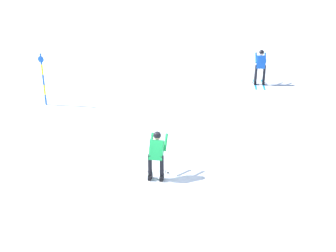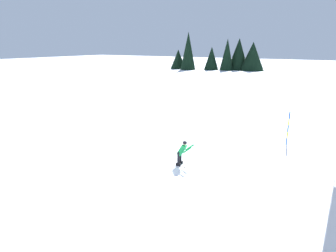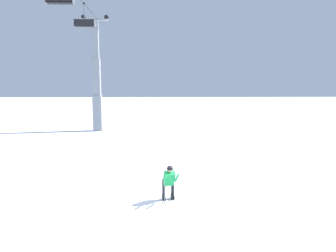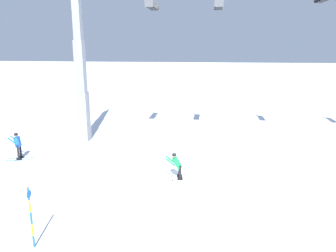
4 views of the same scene
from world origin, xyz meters
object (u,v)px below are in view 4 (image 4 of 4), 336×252
at_px(chairlift_seat_nearest, 151,4).
at_px(chairlift_seat_second, 218,3).
at_px(lift_tower_near, 81,77).
at_px(skier_distant_uphill, 18,144).
at_px(trail_marker_pole, 31,216).
at_px(skier_carving_main, 177,164).

xyz_separation_m(chairlift_seat_nearest, chairlift_seat_second, (4.52, -0.00, -0.03)).
xyz_separation_m(lift_tower_near, skier_distant_uphill, (-2.59, -4.72, -3.85)).
relative_size(chairlift_seat_nearest, trail_marker_pole, 1.02).
height_order(skier_carving_main, chairlift_seat_nearest, chairlift_seat_nearest).
distance_m(skier_carving_main, trail_marker_pole, 8.23).
bearing_deg(skier_distant_uphill, trail_marker_pole, -55.92).
distance_m(skier_carving_main, chairlift_seat_nearest, 11.45).
height_order(skier_carving_main, trail_marker_pole, trail_marker_pole).
bearing_deg(skier_carving_main, chairlift_seat_nearest, 110.86).
height_order(lift_tower_near, skier_distant_uphill, lift_tower_near).
relative_size(skier_carving_main, trail_marker_pole, 0.71).
relative_size(skier_carving_main, lift_tower_near, 0.14).
relative_size(trail_marker_pole, skier_distant_uphill, 1.30).
distance_m(chairlift_seat_nearest, trail_marker_pole, 16.11).
bearing_deg(chairlift_seat_nearest, chairlift_seat_second, -0.00).
xyz_separation_m(skier_carving_main, chairlift_seat_nearest, (-2.51, 6.59, 9.03)).
bearing_deg(skier_distant_uphill, chairlift_seat_nearest, 30.77).
bearing_deg(chairlift_seat_nearest, skier_distant_uphill, -149.23).
xyz_separation_m(chairlift_seat_second, skier_distant_uphill, (-12.44, -4.72, -8.82)).
bearing_deg(chairlift_seat_nearest, lift_tower_near, -180.00).
distance_m(lift_tower_near, chairlift_seat_second, 11.03).
bearing_deg(skier_distant_uphill, lift_tower_near, 61.20).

